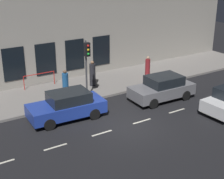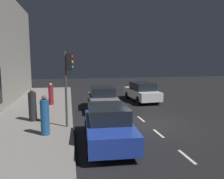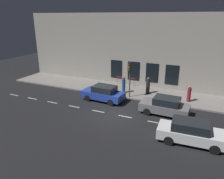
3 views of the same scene
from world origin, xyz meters
TOP-DOWN VIEW (x-y plane):
  - ground_plane at (0.00, 0.00)m, footprint 60.00×60.00m
  - sidewalk at (6.25, 0.00)m, footprint 4.50×32.00m
  - building_facade at (8.80, 0.00)m, footprint 0.65×32.00m
  - lane_centre_line at (0.00, -1.00)m, footprint 0.12×27.20m
  - traffic_light at (4.17, 0.15)m, footprint 0.45×0.32m
  - parked_car_0 at (2.57, 2.34)m, footprint 2.10×4.36m
  - parked_car_1 at (1.86, -4.00)m, footprint 2.04×4.22m
  - parked_car_2 at (-1.89, -6.48)m, footprint 2.04×4.61m
  - pedestrian_0 at (5.24, 1.18)m, footprint 0.51×0.51m
  - pedestrian_1 at (6.14, -1.31)m, footprint 0.58×0.58m
  - pedestrian_2 at (5.50, -5.64)m, footprint 0.50×0.50m
  - red_railing at (7.88, 1.93)m, footprint 0.05×2.24m

SIDE VIEW (x-z plane):
  - ground_plane at x=0.00m, z-range 0.00..0.00m
  - lane_centre_line at x=0.00m, z-range 0.00..0.01m
  - sidewalk at x=6.25m, z-range 0.00..0.15m
  - parked_car_1 at x=1.86m, z-range 0.00..1.58m
  - parked_car_0 at x=2.57m, z-range 0.00..1.58m
  - parked_car_2 at x=-1.89m, z-range 0.00..1.58m
  - red_railing at x=7.88m, z-range 0.39..1.37m
  - pedestrian_2 at x=5.50m, z-range 0.08..1.71m
  - pedestrian_1 at x=6.14m, z-range 0.07..1.88m
  - pedestrian_0 at x=5.24m, z-range 0.08..1.88m
  - traffic_light at x=4.17m, z-range 1.02..4.77m
  - building_facade at x=8.80m, z-range -0.01..8.58m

